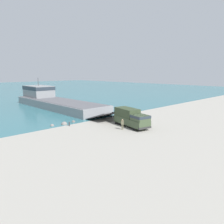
{
  "coord_description": "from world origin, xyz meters",
  "views": [
    {
      "loc": [
        -31.54,
        -27.33,
        9.53
      ],
      "look_at": [
        -2.62,
        3.06,
        1.8
      ],
      "focal_mm": 35.0,
      "sensor_mm": 36.0,
      "label": 1
    }
  ],
  "objects_px": {
    "military_truck": "(131,118)",
    "landing_craft": "(53,100)",
    "soldier_on_ramp": "(122,124)",
    "mooring_bollard": "(69,124)",
    "moored_boat_a": "(47,91)"
  },
  "relations": [
    {
      "from": "mooring_bollard",
      "to": "moored_boat_a",
      "type": "bearing_deg",
      "value": 66.13
    },
    {
      "from": "landing_craft",
      "to": "soldier_on_ramp",
      "type": "bearing_deg",
      "value": -96.95
    },
    {
      "from": "landing_craft",
      "to": "military_truck",
      "type": "height_order",
      "value": "landing_craft"
    },
    {
      "from": "military_truck",
      "to": "moored_boat_a",
      "type": "height_order",
      "value": "military_truck"
    },
    {
      "from": "landing_craft",
      "to": "soldier_on_ramp",
      "type": "relative_size",
      "value": 21.99
    },
    {
      "from": "military_truck",
      "to": "soldier_on_ramp",
      "type": "distance_m",
      "value": 2.75
    },
    {
      "from": "soldier_on_ramp",
      "to": "military_truck",
      "type": "bearing_deg",
      "value": -26.95
    },
    {
      "from": "military_truck",
      "to": "mooring_bollard",
      "type": "relative_size",
      "value": 10.25
    },
    {
      "from": "landing_craft",
      "to": "military_truck",
      "type": "bearing_deg",
      "value": -92.05
    },
    {
      "from": "moored_boat_a",
      "to": "soldier_on_ramp",
      "type": "bearing_deg",
      "value": -36.1
    },
    {
      "from": "soldier_on_ramp",
      "to": "mooring_bollard",
      "type": "bearing_deg",
      "value": 84.64
    },
    {
      "from": "military_truck",
      "to": "mooring_bollard",
      "type": "xyz_separation_m",
      "value": [
        -7.72,
        7.81,
        -1.18
      ]
    },
    {
      "from": "military_truck",
      "to": "soldier_on_ramp",
      "type": "bearing_deg",
      "value": -68.23
    },
    {
      "from": "military_truck",
      "to": "landing_craft",
      "type": "bearing_deg",
      "value": -170.42
    },
    {
      "from": "landing_craft",
      "to": "moored_boat_a",
      "type": "distance_m",
      "value": 44.67
    }
  ]
}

